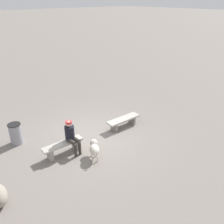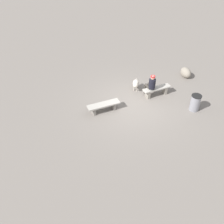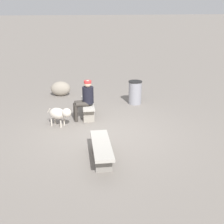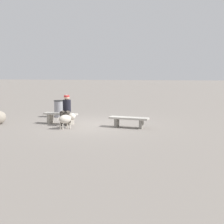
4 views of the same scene
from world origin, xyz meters
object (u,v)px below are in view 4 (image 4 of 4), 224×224
(bench_right, at_px, (60,117))
(seated_person, at_px, (66,107))
(dog, at_px, (67,119))
(trash_bin, at_px, (59,109))
(bench_left, at_px, (129,120))

(bench_right, height_order, seated_person, seated_person)
(dog, distance_m, trash_bin, 3.28)
(trash_bin, bearing_deg, bench_left, 155.49)
(bench_right, distance_m, seated_person, 0.55)
(trash_bin, bearing_deg, bench_right, 118.56)
(bench_left, height_order, trash_bin, trash_bin)
(bench_left, relative_size, dog, 2.26)
(seated_person, bearing_deg, bench_left, 177.20)
(seated_person, relative_size, trash_bin, 1.50)
(bench_left, relative_size, trash_bin, 1.91)
(bench_right, relative_size, dog, 2.15)
(seated_person, xyz_separation_m, dog, (-0.41, 0.82, -0.35))
(bench_left, distance_m, seated_person, 2.77)
(seated_person, height_order, trash_bin, seated_person)
(bench_right, xyz_separation_m, dog, (-0.74, 0.92, 0.08))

